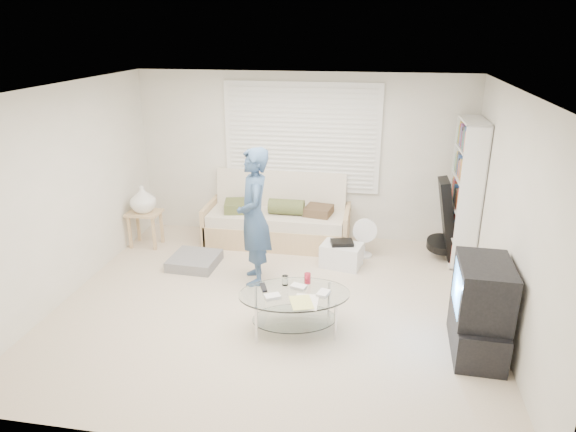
% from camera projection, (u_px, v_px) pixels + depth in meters
% --- Properties ---
extents(ground, '(5.00, 5.00, 0.00)m').
position_uv_depth(ground, '(274.00, 304.00, 6.09)').
color(ground, '#BDAB93').
rests_on(ground, ground).
extents(room_shell, '(5.02, 4.52, 2.51)m').
position_uv_depth(room_shell, '(280.00, 161.00, 5.97)').
color(room_shell, beige).
rests_on(room_shell, ground).
extents(window_blinds, '(2.32, 0.08, 1.62)m').
position_uv_depth(window_blinds, '(302.00, 138.00, 7.58)').
color(window_blinds, silver).
rests_on(window_blinds, ground).
extents(futon_sofa, '(2.14, 0.86, 1.05)m').
position_uv_depth(futon_sofa, '(278.00, 220.00, 7.75)').
color(futon_sofa, tan).
rests_on(futon_sofa, ground).
extents(grey_floor_pillow, '(0.65, 0.65, 0.14)m').
position_uv_depth(grey_floor_pillow, '(195.00, 261.00, 7.06)').
color(grey_floor_pillow, slate).
rests_on(grey_floor_pillow, ground).
extents(side_table, '(0.47, 0.38, 0.93)m').
position_uv_depth(side_table, '(143.00, 202.00, 7.50)').
color(side_table, tan).
rests_on(side_table, ground).
extents(bookshelf, '(0.31, 0.83, 1.97)m').
position_uv_depth(bookshelf, '(465.00, 192.00, 6.95)').
color(bookshelf, white).
rests_on(bookshelf, ground).
extents(guitar_case, '(0.42, 0.43, 1.14)m').
position_uv_depth(guitar_case, '(446.00, 225.00, 7.12)').
color(guitar_case, black).
rests_on(guitar_case, ground).
extents(floor_fan, '(0.35, 0.23, 0.58)m').
position_uv_depth(floor_fan, '(365.00, 234.00, 7.26)').
color(floor_fan, white).
rests_on(floor_fan, ground).
extents(storage_bin, '(0.60, 0.47, 0.37)m').
position_uv_depth(storage_bin, '(341.00, 255.00, 7.01)').
color(storage_bin, white).
rests_on(storage_bin, ground).
extents(tv_unit, '(0.52, 0.91, 0.98)m').
position_uv_depth(tv_unit, '(480.00, 309.00, 5.07)').
color(tv_unit, black).
rests_on(tv_unit, ground).
extents(coffee_table, '(1.33, 1.02, 0.56)m').
position_uv_depth(coffee_table, '(295.00, 300.00, 5.47)').
color(coffee_table, silver).
rests_on(coffee_table, ground).
extents(standing_person, '(0.59, 0.73, 1.75)m').
position_uv_depth(standing_person, '(254.00, 217.00, 6.35)').
color(standing_person, navy).
rests_on(standing_person, ground).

